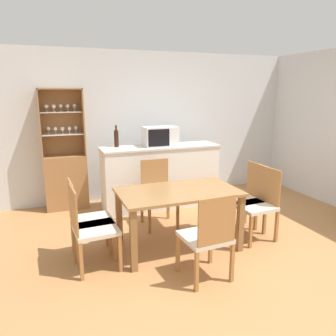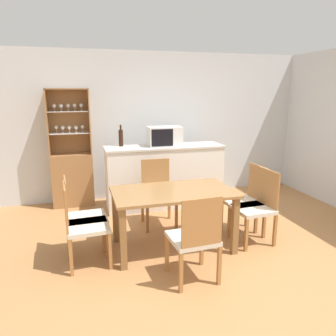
{
  "view_description": "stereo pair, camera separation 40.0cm",
  "coord_description": "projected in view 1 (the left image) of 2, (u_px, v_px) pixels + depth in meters",
  "views": [
    {
      "loc": [
        -1.89,
        -2.98,
        1.89
      ],
      "look_at": [
        -0.31,
        1.21,
        0.83
      ],
      "focal_mm": 35.0,
      "sensor_mm": 36.0,
      "label": 1
    },
    {
      "loc": [
        -1.51,
        -3.1,
        1.89
      ],
      "look_at": [
        -0.31,
        1.21,
        0.83
      ],
      "focal_mm": 35.0,
      "sensor_mm": 36.0,
      "label": 2
    }
  ],
  "objects": [
    {
      "name": "dining_chair_head_near",
      "position": [
        207.0,
        237.0,
        3.27
      ],
      "size": [
        0.47,
        0.47,
        0.93
      ],
      "rotation": [
        0.0,
        0.0,
        0.07
      ],
      "color": "beige",
      "rests_on": "ground_plane"
    },
    {
      "name": "wall_back",
      "position": [
        156.0,
        126.0,
        5.89
      ],
      "size": [
        6.8,
        0.06,
        2.55
      ],
      "color": "silver",
      "rests_on": "ground_plane"
    },
    {
      "name": "dining_chair_side_left_near",
      "position": [
        91.0,
        228.0,
        3.48
      ],
      "size": [
        0.48,
        0.48,
        0.93
      ],
      "rotation": [
        0.0,
        0.0,
        -1.5
      ],
      "color": "beige",
      "rests_on": "ground_plane"
    },
    {
      "name": "display_cabinet",
      "position": [
        66.0,
        173.0,
        5.31
      ],
      "size": [
        0.66,
        0.35,
        1.92
      ],
      "color": "#A37042",
      "rests_on": "ground_plane"
    },
    {
      "name": "wine_bottle",
      "position": [
        116.0,
        138.0,
        5.16
      ],
      "size": [
        0.07,
        0.07,
        0.34
      ],
      "color": "black",
      "rests_on": "kitchen_counter"
    },
    {
      "name": "microwave",
      "position": [
        160.0,
        136.0,
        5.26
      ],
      "size": [
        0.54,
        0.34,
        0.31
      ],
      "color": "silver",
      "rests_on": "kitchen_counter"
    },
    {
      "name": "dining_table",
      "position": [
        178.0,
        199.0,
        3.92
      ],
      "size": [
        1.43,
        0.82,
        0.73
      ],
      "color": "olive",
      "rests_on": "ground_plane"
    },
    {
      "name": "ground_plane",
      "position": [
        230.0,
        258.0,
        3.79
      ],
      "size": [
        18.0,
        18.0,
        0.0
      ],
      "primitive_type": "plane",
      "color": "#B27A47"
    },
    {
      "name": "dining_chair_side_left_far",
      "position": [
        88.0,
        220.0,
        3.71
      ],
      "size": [
        0.47,
        0.47,
        0.93
      ],
      "rotation": [
        0.0,
        0.0,
        -1.52
      ],
      "color": "beige",
      "rests_on": "ground_plane"
    },
    {
      "name": "kitchen_counter",
      "position": [
        160.0,
        176.0,
        5.39
      ],
      "size": [
        1.92,
        0.54,
        1.02
      ],
      "color": "white",
      "rests_on": "ground_plane"
    },
    {
      "name": "dining_chair_head_far",
      "position": [
        158.0,
        193.0,
        4.65
      ],
      "size": [
        0.46,
        0.46,
        0.93
      ],
      "rotation": [
        0.0,
        0.0,
        3.12
      ],
      "color": "beige",
      "rests_on": "ground_plane"
    },
    {
      "name": "dining_chair_side_right_near",
      "position": [
        258.0,
        204.0,
        4.21
      ],
      "size": [
        0.47,
        0.47,
        0.93
      ],
      "rotation": [
        0.0,
        0.0,
        1.63
      ],
      "color": "beige",
      "rests_on": "ground_plane"
    },
    {
      "name": "dining_chair_side_right_far",
      "position": [
        247.0,
        198.0,
        4.44
      ],
      "size": [
        0.48,
        0.48,
        0.93
      ],
      "rotation": [
        0.0,
        0.0,
        1.65
      ],
      "color": "beige",
      "rests_on": "ground_plane"
    }
  ]
}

